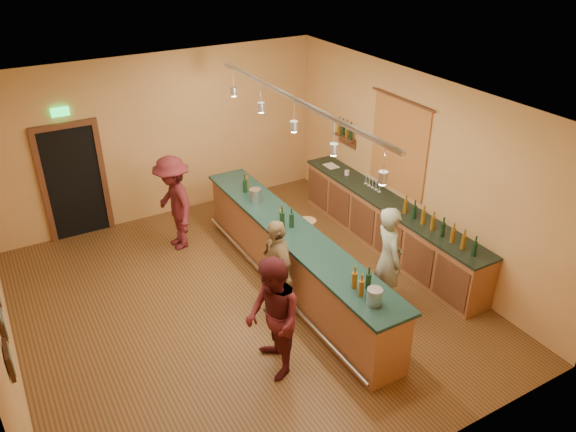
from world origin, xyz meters
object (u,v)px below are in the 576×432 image
back_counter (388,224)px  tasting_bar (293,255)px  customer_a (273,319)px  bar_stool (307,228)px  customer_b (277,268)px  customer_c (174,203)px  bartender (388,259)px

back_counter → tasting_bar: bearing=-175.0°
customer_a → bar_stool: customer_a is taller
customer_b → customer_c: (-0.64, 2.60, 0.08)m
bartender → bar_stool: bearing=21.3°
customer_b → customer_c: 2.68m
customer_b → customer_c: size_ratio=0.91×
customer_b → customer_c: customer_c is taller
bartender → customer_c: bearing=48.1°
customer_b → bar_stool: bearing=140.1°
bartender → customer_b: size_ratio=1.08×
tasting_bar → customer_b: 0.74m
tasting_bar → customer_c: (-1.19, 2.14, 0.27)m
back_counter → tasting_bar: size_ratio=0.89×
customer_c → customer_a: bearing=-2.2°
bar_stool → customer_b: bearing=-136.2°
bartender → bar_stool: 1.98m
bartender → customer_c: customer_c is taller
customer_b → bar_stool: 1.82m
back_counter → customer_c: customer_c is taller
tasting_bar → customer_c: customer_c is taller
tasting_bar → customer_c: size_ratio=2.91×
tasting_bar → customer_a: customer_a is taller
bartender → customer_b: bearing=80.3°
bartender → tasting_bar: bearing=54.9°
tasting_bar → customer_a: 1.94m
customer_c → bar_stool: (1.93, -1.36, -0.37)m
customer_a → bartender: bearing=110.3°
back_counter → customer_c: 3.83m
tasting_bar → bar_stool: 1.09m
customer_a → customer_c: 3.66m
back_counter → bar_stool: (-1.33, 0.60, 0.02)m
customer_a → back_counter: bearing=128.1°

